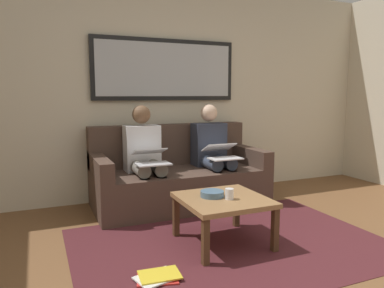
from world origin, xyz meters
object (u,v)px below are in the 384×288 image
Objects in this scene: cup at (229,194)px; laptop_silver at (151,157)px; coffee_table at (223,203)px; person_right at (145,155)px; magazine_stack at (158,277)px; couch at (178,177)px; bowl at (212,194)px; framed_mirror at (166,70)px; laptop_white at (222,152)px; person_left at (212,150)px.

laptop_silver is (0.37, -0.97, 0.18)m from cup.
person_right is (0.35, -1.15, 0.26)m from coffee_table.
laptop_silver is 1.07× the size of magazine_stack.
couch is 1.17m from bowl.
bowl is at bearing -38.45° from coffee_table.
bowl is at bearing 85.16° from framed_mirror.
person_right is (0.82, -0.23, -0.02)m from laptop_white.
bowl is (0.10, -0.12, -0.02)m from cup.
couch reaches higher than magazine_stack.
magazine_stack is (0.72, 0.31, -0.43)m from cup.
magazine_stack is (0.76, 1.59, -0.29)m from couch.
coffee_table is at bearing 87.32° from couch.
coffee_table is at bearing -151.75° from magazine_stack.
bowl reaches higher than coffee_table.
person_left is 1.00× the size of person_right.
cup is at bearing 65.69° from laptop_white.
cup reaches higher than bowl.
person_right reaches higher than laptop_silver.
person_right is at bearing -102.82° from magazine_stack.
person_right is (0.28, -1.09, 0.18)m from bowl.
coffee_table is (0.06, 1.61, -1.20)m from framed_mirror.
bowl is 0.18× the size of person_right.
couch is 5.32× the size of laptop_white.
laptop_white reaches higher than magazine_stack.
person_right reaches higher than laptop_white.
person_left reaches higher than coffee_table.
laptop_silver reaches higher than cup.
laptop_white is at bearing -122.23° from bowl.
framed_mirror reaches higher than coffee_table.
person_right is 3.43× the size of magazine_stack.
coffee_table is 0.12m from cup.
magazine_stack is (0.70, 0.38, -0.33)m from coffee_table.
laptop_silver is (0.28, -0.85, 0.20)m from bowl.
cup is 0.27× the size of magazine_stack.
person_right is at bearing -75.72° from bowl.
person_left is at bearing -127.37° from magazine_stack.
laptop_silver is at bearing 59.60° from framed_mirror.
couch is at bearing -92.68° from coffee_table.
laptop_white is (-0.47, -0.91, 0.28)m from coffee_table.
cup is 1.30m from person_left.
person_left reaches higher than laptop_white.
bowl is 0.55× the size of laptop_white.
framed_mirror is at bearing -94.84° from bowl.
magazine_stack is (1.16, 1.52, -0.59)m from person_left.
cup is at bearing 109.16° from coffee_table.
person_right reaches higher than magazine_stack.
couch is 1.68× the size of person_left.
couch is at bearing 90.00° from framed_mirror.
laptop_silver reaches higher than coffee_table.
couch reaches higher than coffee_table.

